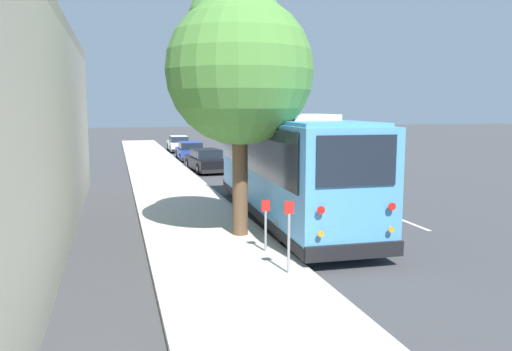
# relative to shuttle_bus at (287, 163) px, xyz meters

# --- Properties ---
(ground_plane) EXTENTS (160.00, 160.00, 0.00)m
(ground_plane) POSITION_rel_shuttle_bus_xyz_m (0.25, -0.65, -1.90)
(ground_plane) COLOR #3D3D3F
(sidewalk_slab) EXTENTS (80.00, 3.30, 0.15)m
(sidewalk_slab) POSITION_rel_shuttle_bus_xyz_m (0.25, 3.11, -1.83)
(sidewalk_slab) COLOR beige
(sidewalk_slab) RESTS_ON ground
(curb_strip) EXTENTS (80.00, 0.14, 0.15)m
(curb_strip) POSITION_rel_shuttle_bus_xyz_m (0.25, 1.39, -1.83)
(curb_strip) COLOR #AAA69D
(curb_strip) RESTS_ON ground
(shuttle_bus) EXTENTS (11.02, 2.90, 3.54)m
(shuttle_bus) POSITION_rel_shuttle_bus_xyz_m (0.00, 0.00, 0.00)
(shuttle_bus) COLOR #4C93D1
(shuttle_bus) RESTS_ON ground
(parked_sedan_black) EXTENTS (4.74, 1.97, 1.31)m
(parked_sedan_black) POSITION_rel_shuttle_bus_xyz_m (13.37, 0.35, -1.29)
(parked_sedan_black) COLOR black
(parked_sedan_black) RESTS_ON ground
(parked_sedan_blue) EXTENTS (4.53, 1.91, 1.29)m
(parked_sedan_blue) POSITION_rel_shuttle_bus_xyz_m (19.96, 0.30, -1.30)
(parked_sedan_blue) COLOR navy
(parked_sedan_blue) RESTS_ON ground
(parked_sedan_white) EXTENTS (4.39, 1.79, 1.33)m
(parked_sedan_white) POSITION_rel_shuttle_bus_xyz_m (27.08, 0.25, -1.28)
(parked_sedan_white) COLOR silver
(parked_sedan_white) RESTS_ON ground
(street_tree) EXTENTS (4.05, 4.05, 7.20)m
(street_tree) POSITION_rel_shuttle_bus_xyz_m (-1.90, 2.10, 3.08)
(street_tree) COLOR brown
(street_tree) RESTS_ON sidewalk_slab
(sign_post_near) EXTENTS (0.06, 0.22, 1.60)m
(sign_post_near) POSITION_rel_shuttle_bus_xyz_m (-5.55, 1.89, -0.93)
(sign_post_near) COLOR gray
(sign_post_near) RESTS_ON sidewalk_slab
(sign_post_far) EXTENTS (0.06, 0.22, 1.30)m
(sign_post_far) POSITION_rel_shuttle_bus_xyz_m (-3.82, 1.89, -1.08)
(sign_post_far) COLOR gray
(sign_post_far) RESTS_ON sidewalk_slab
(lane_stripe_mid) EXTENTS (2.40, 0.14, 0.01)m
(lane_stripe_mid) POSITION_rel_shuttle_bus_xyz_m (-1.45, -3.70, -1.90)
(lane_stripe_mid) COLOR silver
(lane_stripe_mid) RESTS_ON ground
(lane_stripe_ahead) EXTENTS (2.40, 0.14, 0.01)m
(lane_stripe_ahead) POSITION_rel_shuttle_bus_xyz_m (4.55, -3.70, -1.90)
(lane_stripe_ahead) COLOR silver
(lane_stripe_ahead) RESTS_ON ground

